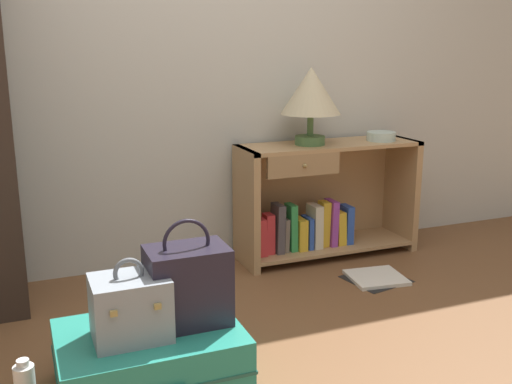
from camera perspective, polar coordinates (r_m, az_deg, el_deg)
The scene contains 8 objects.
back_wall at distance 3.37m, azimuth -6.56°, elevation 15.08°, with size 6.40×0.10×2.60m, color beige.
bookshelf at distance 3.54m, azimuth 6.12°, elevation -1.03°, with size 1.07×0.35×0.67m.
table_lamp at distance 3.38m, azimuth 5.26°, elevation 9.37°, with size 0.34×0.34×0.43m.
bowl at distance 3.61m, azimuth 11.84°, elevation 5.22°, with size 0.17×0.17×0.05m, color silver.
suitcase_large at distance 2.29m, azimuth -10.05°, elevation -15.41°, with size 0.66×0.49×0.23m.
train_case at distance 2.15m, azimuth -11.88°, elevation -10.71°, with size 0.26×0.22×0.30m.
handbag at distance 2.21m, azimuth -6.52°, elevation -8.76°, with size 0.29×0.20×0.40m.
open_book_on_floor at distance 3.30m, azimuth 11.39°, elevation -8.03°, with size 0.35×0.33×0.02m.
Camera 1 is at (-0.91, -1.75, 1.23)m, focal length 41.97 mm.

